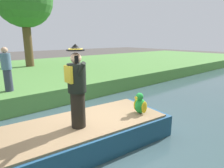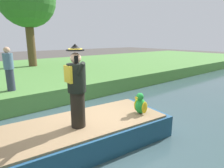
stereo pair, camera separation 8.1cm
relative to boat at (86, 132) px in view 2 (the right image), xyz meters
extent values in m
plane|color=#4C4742|center=(0.00, 0.22, -0.40)|extent=(80.00, 80.00, 0.00)
cube|color=#3D565B|center=(0.00, 0.22, -0.35)|extent=(5.82, 48.00, 0.10)
cube|color=#568E42|center=(-8.85, 0.22, -0.01)|extent=(11.88, 48.00, 0.78)
cube|color=#23517A|center=(0.00, 0.00, -0.02)|extent=(2.21, 4.36, 0.56)
cube|color=#997A56|center=(0.00, 0.00, 0.28)|extent=(2.03, 4.01, 0.05)
cylinder|color=black|center=(0.14, -0.27, 0.72)|extent=(0.32, 0.32, 0.82)
cylinder|color=black|center=(0.14, -0.27, 1.44)|extent=(0.40, 0.40, 0.62)
cube|color=gold|center=(0.14, -0.46, 1.54)|extent=(0.28, 0.06, 0.36)
sphere|color=#DBA884|center=(0.14, -0.27, 1.86)|extent=(0.23, 0.23, 0.23)
cylinder|color=black|center=(0.14, -0.27, 2.03)|extent=(0.38, 0.38, 0.03)
cone|color=black|center=(0.14, -0.27, 2.10)|extent=(0.26, 0.26, 0.12)
cylinder|color=gold|center=(0.14, -0.27, 2.05)|extent=(0.29, 0.29, 0.02)
cylinder|color=black|center=(0.36, -0.31, 1.62)|extent=(0.38, 0.09, 0.43)
cube|color=black|center=(0.27, -0.33, 1.85)|extent=(0.03, 0.08, 0.15)
ellipsoid|color=green|center=(0.49, 1.41, 0.51)|extent=(0.26, 0.32, 0.40)
sphere|color=green|center=(0.49, 1.37, 0.78)|extent=(0.20, 0.20, 0.20)
cone|color=yellow|center=(0.49, 1.27, 0.77)|extent=(0.09, 0.09, 0.09)
ellipsoid|color=yellow|center=(0.35, 1.41, 0.51)|extent=(0.08, 0.20, 0.32)
ellipsoid|color=yellow|center=(0.63, 1.41, 0.51)|extent=(0.08, 0.20, 0.32)
cylinder|color=brown|center=(-10.12, 1.82, 1.95)|extent=(0.55, 0.55, 3.13)
cylinder|color=#33384C|center=(-3.92, -0.82, 0.78)|extent=(0.28, 0.28, 0.80)
cylinder|color=slate|center=(-3.92, -0.82, 1.47)|extent=(0.34, 0.34, 0.58)
sphere|color=#DBA884|center=(-3.92, -0.82, 1.87)|extent=(0.22, 0.22, 0.22)
camera|label=1|loc=(3.70, -2.25, 2.26)|focal=30.55mm
camera|label=2|loc=(3.75, -2.19, 2.26)|focal=30.55mm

